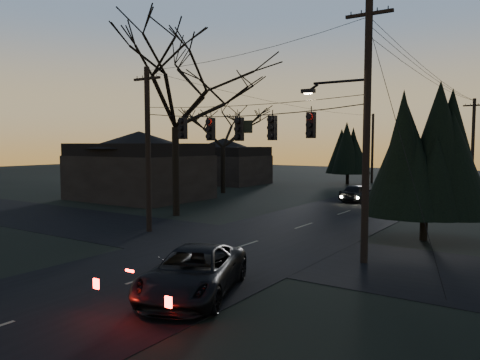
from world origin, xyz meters
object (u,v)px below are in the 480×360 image
Objects in this scene: evergreen_right at (426,153)px; utility_pole_left at (149,232)px; utility_pole_far_r at (471,196)px; utility_pole_far_l at (372,183)px; suv_near at (193,273)px; sedan_oncoming_a at (359,193)px; bare_tree_left at (175,91)px; sedan_oncoming_b at (404,182)px; utility_pole_right at (364,263)px.

utility_pole_left is at bearing -155.13° from evergreen_right.
utility_pole_far_r reaches higher than utility_pole_far_l.
utility_pole_far_l is 43.55m from suv_near.
suv_near is at bearing 106.20° from sedan_oncoming_a.
suv_near is (-3.89, -12.46, -3.45)m from evergreen_right.
evergreen_right is (12.42, 5.76, 4.16)m from utility_pole_left.
evergreen_right is 1.39× the size of suv_near.
utility_pole_far_l is at bearing 80.11° from suv_near.
utility_pole_far_l is 18.41m from sedan_oncoming_a.
utility_pole_left is 1.65× the size of suv_near.
sedan_oncoming_a is at bearing 77.38° from suv_near.
utility_pole_left reaches higher than suv_near.
bare_tree_left is at bearing 69.06° from sedan_oncoming_a.
utility_pole_far_r is 1.86× the size of sedan_oncoming_b.
utility_pole_right is 0.89× the size of bare_tree_left.
utility_pole_right reaches higher than sedan_oncoming_a.
bare_tree_left reaches higher than utility_pole_far_r.
evergreen_right is 13.50m from suv_near.
utility_pole_right is at bearing 44.90° from suv_near.
suv_near is (-2.97, -6.70, 0.71)m from utility_pole_right.
utility_pole_left reaches higher than utility_pole_far_l.
utility_pole_far_l is 1.56× the size of suv_near.
utility_pole_left is 1.00× the size of utility_pole_far_r.
evergreen_right is at bearing 103.22° from sedan_oncoming_b.
utility_pole_far_l reaches higher than suv_near.
suv_near is (-2.97, -34.70, 0.71)m from utility_pole_far_r.
bare_tree_left reaches higher than utility_pole_far_l.
sedan_oncoming_a is at bearing 84.89° from sedan_oncoming_b.
evergreen_right is at bearing 3.27° from bare_tree_left.
sedan_oncoming_b is (0.38, 12.03, 0.06)m from sedan_oncoming_a.
utility_pole_right reaches higher than utility_pole_far_r.
sedan_oncoming_b is at bearing 80.34° from utility_pole_left.
utility_pole_far_l is at bearing 85.43° from bare_tree_left.
utility_pole_far_l is at bearing -51.35° from sedan_oncoming_b.
bare_tree_left reaches higher than utility_pole_right.
utility_pole_right is 7.36m from suv_near.
bare_tree_left is 1.58× the size of evergreen_right.
bare_tree_left is 2.46× the size of sedan_oncoming_b.
utility_pole_left is 36.00m from utility_pole_far_l.
utility_pole_left is 1.19× the size of evergreen_right.
sedan_oncoming_a is at bearing 121.52° from evergreen_right.
bare_tree_left is 16.78m from sedan_oncoming_a.
sedan_oncoming_b is at bearing 101.84° from utility_pole_right.
suv_near is 37.12m from sedan_oncoming_b.
utility_pole_far_l is 1.75× the size of sedan_oncoming_b.
utility_pole_far_l reaches higher than sedan_oncoming_b.
evergreen_right is (12.42, -30.24, 4.16)m from utility_pole_far_l.
sedan_oncoming_a is at bearing 110.26° from utility_pole_right.
utility_pole_right is at bearing 117.89° from sedan_oncoming_a.
utility_pole_far_l is (-11.50, 8.00, 0.00)m from utility_pole_far_r.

